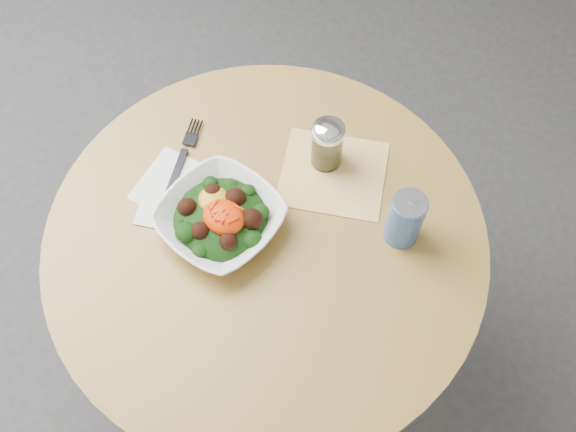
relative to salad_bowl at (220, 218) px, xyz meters
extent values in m
plane|color=#323234|center=(0.09, 0.03, -0.78)|extent=(6.00, 6.00, 0.00)
cylinder|color=black|center=(0.09, 0.03, -0.77)|extent=(0.52, 0.52, 0.03)
cylinder|color=black|center=(0.09, 0.03, -0.43)|extent=(0.10, 0.10, 0.71)
cylinder|color=gold|center=(0.09, 0.03, -0.05)|extent=(0.90, 0.90, 0.04)
cube|color=orange|center=(0.12, 0.23, -0.03)|extent=(0.28, 0.27, 0.00)
cube|color=white|center=(-0.14, 0.02, -0.03)|extent=(0.16, 0.16, 0.00)
cube|color=white|center=(-0.11, -0.01, -0.03)|extent=(0.19, 0.19, 0.00)
imported|color=white|center=(0.00, 0.00, 0.00)|extent=(0.26, 0.26, 0.06)
ellipsoid|color=black|center=(0.00, 0.00, -0.01)|extent=(0.19, 0.19, 0.07)
ellipsoid|color=#C38E13|center=(-0.03, 0.02, 0.02)|extent=(0.06, 0.06, 0.02)
ellipsoid|color=#F53D05|center=(0.02, -0.01, 0.03)|extent=(0.09, 0.07, 0.04)
cube|color=black|center=(-0.15, 0.04, -0.03)|extent=(0.07, 0.14, 0.00)
cube|color=black|center=(-0.19, 0.14, -0.03)|extent=(0.05, 0.08, 0.00)
cylinder|color=silver|center=(0.09, 0.25, 0.02)|extent=(0.07, 0.07, 0.10)
cylinder|color=olive|center=(0.09, 0.25, 0.00)|extent=(0.06, 0.06, 0.06)
cylinder|color=silver|center=(0.09, 0.25, 0.08)|extent=(0.07, 0.07, 0.01)
ellipsoid|color=silver|center=(0.09, 0.25, 0.08)|extent=(0.07, 0.07, 0.03)
cylinder|color=navy|center=(0.31, 0.19, 0.03)|extent=(0.07, 0.07, 0.13)
cylinder|color=#B0B0B7|center=(0.31, 0.19, 0.10)|extent=(0.07, 0.07, 0.00)
cube|color=#B0B0B7|center=(0.31, 0.20, 0.10)|extent=(0.02, 0.02, 0.00)
camera|label=1|loc=(0.46, -0.42, 1.12)|focal=40.00mm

